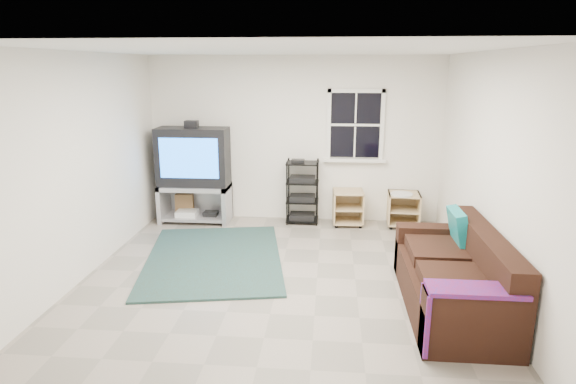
# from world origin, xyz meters

# --- Properties ---
(room) EXTENTS (4.60, 4.62, 4.60)m
(room) POSITION_xyz_m (0.95, 2.27, 1.48)
(room) COLOR gray
(room) RESTS_ON ground
(tv_unit) EXTENTS (1.10, 0.55, 1.62)m
(tv_unit) POSITION_xyz_m (-1.57, 2.00, 0.89)
(tv_unit) COLOR #A1A0A8
(tv_unit) RESTS_ON ground
(av_rack) EXTENTS (0.51, 0.37, 1.01)m
(av_rack) POSITION_xyz_m (0.15, 2.10, 0.44)
(av_rack) COLOR black
(av_rack) RESTS_ON ground
(side_table_left) EXTENTS (0.49, 0.49, 0.55)m
(side_table_left) POSITION_xyz_m (0.87, 2.09, 0.29)
(side_table_left) COLOR #D5BA83
(side_table_left) RESTS_ON ground
(side_table_right) EXTENTS (0.50, 0.52, 0.55)m
(side_table_right) POSITION_xyz_m (1.72, 2.07, 0.31)
(side_table_right) COLOR #D5BA83
(side_table_right) RESTS_ON ground
(sofa) EXTENTS (0.88, 1.98, 0.91)m
(sofa) POSITION_xyz_m (1.87, -0.61, 0.32)
(sofa) COLOR black
(sofa) RESTS_ON ground
(shag_rug) EXTENTS (2.09, 2.61, 0.03)m
(shag_rug) POSITION_xyz_m (-0.91, 0.46, 0.01)
(shag_rug) COLOR #2F2115
(shag_rug) RESTS_ON ground
(paper_bag) EXTENTS (0.31, 0.23, 0.41)m
(paper_bag) POSITION_xyz_m (-1.79, 2.16, 0.21)
(paper_bag) COLOR #8D603F
(paper_bag) RESTS_ON ground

